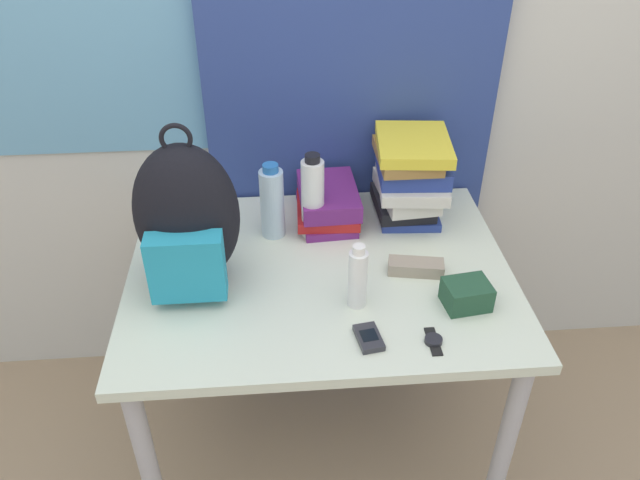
{
  "coord_description": "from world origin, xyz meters",
  "views": [
    {
      "loc": [
        -0.11,
        -0.95,
        1.8
      ],
      "look_at": [
        0.0,
        0.4,
        0.84
      ],
      "focal_mm": 35.0,
      "sensor_mm": 36.0,
      "label": 1
    }
  ],
  "objects_px": {
    "backpack": "(187,220)",
    "book_stack_center": "(409,177)",
    "cell_phone": "(369,338)",
    "sunglasses_case": "(416,267)",
    "camera_pouch": "(467,294)",
    "water_bottle": "(272,202)",
    "wristwatch": "(433,341)",
    "sunscreen_bottle": "(358,278)",
    "book_stack_left": "(328,203)",
    "sports_bottle": "(313,198)"
  },
  "relations": [
    {
      "from": "water_bottle",
      "to": "camera_pouch",
      "type": "xyz_separation_m",
      "value": [
        0.48,
        -0.36,
        -0.08
      ]
    },
    {
      "from": "backpack",
      "to": "water_bottle",
      "type": "bearing_deg",
      "value": 42.84
    },
    {
      "from": "book_stack_center",
      "to": "camera_pouch",
      "type": "xyz_separation_m",
      "value": [
        0.07,
        -0.43,
        -0.11
      ]
    },
    {
      "from": "sunscreen_bottle",
      "to": "book_stack_center",
      "type": "bearing_deg",
      "value": 62.88
    },
    {
      "from": "backpack",
      "to": "wristwatch",
      "type": "relative_size",
      "value": 4.8
    },
    {
      "from": "book_stack_left",
      "to": "cell_phone",
      "type": "relative_size",
      "value": 2.78
    },
    {
      "from": "cell_phone",
      "to": "sunglasses_case",
      "type": "xyz_separation_m",
      "value": [
        0.17,
        0.25,
        0.01
      ]
    },
    {
      "from": "water_bottle",
      "to": "wristwatch",
      "type": "relative_size",
      "value": 2.47
    },
    {
      "from": "backpack",
      "to": "water_bottle",
      "type": "relative_size",
      "value": 1.94
    },
    {
      "from": "water_bottle",
      "to": "sports_bottle",
      "type": "distance_m",
      "value": 0.12
    },
    {
      "from": "sports_bottle",
      "to": "water_bottle",
      "type": "bearing_deg",
      "value": 173.65
    },
    {
      "from": "wristwatch",
      "to": "cell_phone",
      "type": "bearing_deg",
      "value": 173.06
    },
    {
      "from": "cell_phone",
      "to": "camera_pouch",
      "type": "bearing_deg",
      "value": 22.25
    },
    {
      "from": "backpack",
      "to": "book_stack_left",
      "type": "bearing_deg",
      "value": 35.13
    },
    {
      "from": "book_stack_center",
      "to": "backpack",
      "type": "bearing_deg",
      "value": -157.02
    },
    {
      "from": "book_stack_left",
      "to": "sunglasses_case",
      "type": "height_order",
      "value": "book_stack_left"
    },
    {
      "from": "backpack",
      "to": "sunscreen_bottle",
      "type": "height_order",
      "value": "backpack"
    },
    {
      "from": "sunglasses_case",
      "to": "wristwatch",
      "type": "relative_size",
      "value": 1.68
    },
    {
      "from": "wristwatch",
      "to": "sunglasses_case",
      "type": "bearing_deg",
      "value": 87.32
    },
    {
      "from": "cell_phone",
      "to": "sunglasses_case",
      "type": "height_order",
      "value": "sunglasses_case"
    },
    {
      "from": "sunscreen_bottle",
      "to": "sunglasses_case",
      "type": "xyz_separation_m",
      "value": [
        0.18,
        0.12,
        -0.07
      ]
    },
    {
      "from": "book_stack_left",
      "to": "water_bottle",
      "type": "xyz_separation_m",
      "value": [
        -0.17,
        -0.07,
        0.06
      ]
    },
    {
      "from": "backpack",
      "to": "book_stack_center",
      "type": "xyz_separation_m",
      "value": [
        0.63,
        0.27,
        -0.05
      ]
    },
    {
      "from": "book_stack_left",
      "to": "wristwatch",
      "type": "bearing_deg",
      "value": -69.96
    },
    {
      "from": "book_stack_left",
      "to": "book_stack_center",
      "type": "bearing_deg",
      "value": -0.81
    },
    {
      "from": "sunglasses_case",
      "to": "wristwatch",
      "type": "xyz_separation_m",
      "value": [
        -0.01,
        -0.27,
        -0.01
      ]
    },
    {
      "from": "book_stack_left",
      "to": "water_bottle",
      "type": "height_order",
      "value": "water_bottle"
    },
    {
      "from": "book_stack_left",
      "to": "wristwatch",
      "type": "distance_m",
      "value": 0.6
    },
    {
      "from": "sports_bottle",
      "to": "camera_pouch",
      "type": "bearing_deg",
      "value": -43.57
    },
    {
      "from": "book_stack_left",
      "to": "water_bottle",
      "type": "distance_m",
      "value": 0.19
    },
    {
      "from": "book_stack_center",
      "to": "cell_phone",
      "type": "relative_size",
      "value": 2.86
    },
    {
      "from": "sunglasses_case",
      "to": "camera_pouch",
      "type": "height_order",
      "value": "camera_pouch"
    },
    {
      "from": "camera_pouch",
      "to": "cell_phone",
      "type": "bearing_deg",
      "value": -157.75
    },
    {
      "from": "water_bottle",
      "to": "sunglasses_case",
      "type": "xyz_separation_m",
      "value": [
        0.38,
        -0.22,
        -0.09
      ]
    },
    {
      "from": "water_bottle",
      "to": "sunscreen_bottle",
      "type": "xyz_separation_m",
      "value": [
        0.21,
        -0.34,
        -0.02
      ]
    },
    {
      "from": "water_bottle",
      "to": "book_stack_center",
      "type": "bearing_deg",
      "value": 9.13
    },
    {
      "from": "sports_bottle",
      "to": "sunglasses_case",
      "type": "relative_size",
      "value": 1.68
    },
    {
      "from": "sunscreen_bottle",
      "to": "sunglasses_case",
      "type": "distance_m",
      "value": 0.22
    },
    {
      "from": "sunglasses_case",
      "to": "wristwatch",
      "type": "bearing_deg",
      "value": -92.68
    },
    {
      "from": "sunscreen_bottle",
      "to": "wristwatch",
      "type": "relative_size",
      "value": 1.95
    },
    {
      "from": "sports_bottle",
      "to": "book_stack_center",
      "type": "bearing_deg",
      "value": 15.02
    },
    {
      "from": "book_stack_left",
      "to": "camera_pouch",
      "type": "distance_m",
      "value": 0.54
    },
    {
      "from": "book_stack_center",
      "to": "wristwatch",
      "type": "height_order",
      "value": "book_stack_center"
    },
    {
      "from": "sunglasses_case",
      "to": "book_stack_center",
      "type": "bearing_deg",
      "value": 84.37
    },
    {
      "from": "water_bottle",
      "to": "camera_pouch",
      "type": "distance_m",
      "value": 0.61
    },
    {
      "from": "sports_bottle",
      "to": "sunscreen_bottle",
      "type": "xyz_separation_m",
      "value": [
        0.09,
        -0.32,
        -0.04
      ]
    },
    {
      "from": "backpack",
      "to": "cell_phone",
      "type": "bearing_deg",
      "value": -31.97
    },
    {
      "from": "sunglasses_case",
      "to": "wristwatch",
      "type": "distance_m",
      "value": 0.27
    },
    {
      "from": "book_stack_center",
      "to": "sports_bottle",
      "type": "xyz_separation_m",
      "value": [
        -0.3,
        -0.08,
        -0.01
      ]
    },
    {
      "from": "cell_phone",
      "to": "sports_bottle",
      "type": "bearing_deg",
      "value": 102.48
    }
  ]
}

